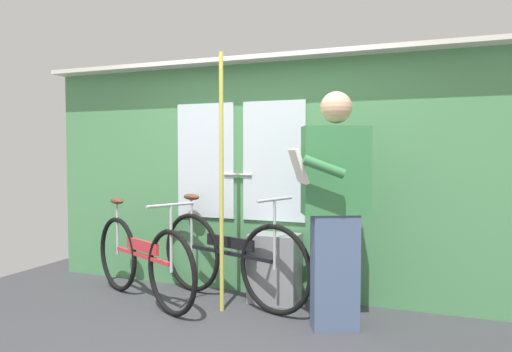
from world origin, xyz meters
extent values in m
cube|color=#38383D|center=(0.00, 0.00, -0.02)|extent=(5.53, 3.86, 0.04)
cube|color=#4C8C56|center=(0.00, 1.13, 1.08)|extent=(4.53, 0.08, 2.15)
cube|color=silver|center=(-0.55, 1.08, 1.25)|extent=(0.60, 0.02, 1.10)
cube|color=silver|center=(0.15, 1.08, 1.25)|extent=(0.60, 0.02, 1.10)
cylinder|color=#B2B2B7|center=(-0.20, 1.06, 1.12)|extent=(0.28, 0.02, 0.02)
cube|color=silver|center=(0.00, 1.03, 2.17)|extent=(4.53, 0.28, 0.04)
torus|color=black|center=(0.33, 0.59, 0.37)|extent=(0.72, 0.29, 0.75)
torus|color=black|center=(-0.63, 0.94, 0.37)|extent=(0.72, 0.29, 0.75)
cube|color=black|center=(-0.15, 0.77, 0.43)|extent=(0.92, 0.36, 0.03)
cube|color=black|center=(-0.15, 0.77, 0.53)|extent=(0.53, 0.22, 0.10)
cylinder|color=#B7B7BC|center=(-0.63, 0.94, 0.64)|extent=(0.02, 0.02, 0.53)
ellipsoid|color=brown|center=(-0.63, 0.94, 0.91)|extent=(0.22, 0.15, 0.06)
cylinder|color=#B7B7BC|center=(0.33, 0.59, 0.66)|extent=(0.02, 0.02, 0.57)
cylinder|color=#B7B7BC|center=(0.33, 0.59, 0.95)|extent=(0.17, 0.42, 0.02)
torus|color=black|center=(-0.45, 0.27, 0.35)|extent=(0.65, 0.35, 0.71)
torus|color=black|center=(-1.30, 0.69, 0.35)|extent=(0.65, 0.35, 0.71)
cube|color=red|center=(-0.88, 0.48, 0.41)|extent=(0.82, 0.43, 0.03)
cube|color=red|center=(-0.88, 0.48, 0.50)|extent=(0.48, 0.26, 0.10)
cylinder|color=#B7B7BC|center=(-1.30, 0.69, 0.61)|extent=(0.02, 0.02, 0.51)
ellipsoid|color=brown|center=(-1.30, 0.69, 0.87)|extent=(0.22, 0.17, 0.06)
cylinder|color=#B7B7BC|center=(-0.45, 0.27, 0.63)|extent=(0.02, 0.02, 0.55)
cylinder|color=#B7B7BC|center=(-0.45, 0.27, 0.91)|extent=(0.22, 0.40, 0.02)
cube|color=slate|center=(0.85, 0.46, 0.43)|extent=(0.39, 0.31, 0.87)
cube|color=#387F47|center=(0.85, 0.46, 1.20)|extent=(0.53, 0.39, 0.65)
sphere|color=tan|center=(0.85, 0.46, 1.66)|extent=(0.24, 0.24, 0.24)
cube|color=silver|center=(0.60, 0.34, 1.23)|extent=(0.25, 0.35, 0.26)
cylinder|color=#387F47|center=(0.82, 0.20, 1.23)|extent=(0.31, 0.20, 0.17)
cylinder|color=#387F47|center=(0.63, 0.60, 1.23)|extent=(0.31, 0.20, 0.17)
cube|color=gray|center=(0.22, 0.91, 0.30)|extent=(0.43, 0.28, 0.61)
cylinder|color=#C6C14C|center=(-0.12, 0.52, 1.08)|extent=(0.04, 0.04, 2.15)
camera|label=1|loc=(1.58, -3.05, 1.33)|focal=33.49mm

